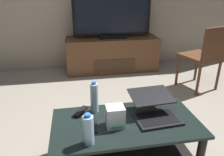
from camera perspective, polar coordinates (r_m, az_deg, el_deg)
ground_plane at (r=1.99m, az=1.74°, el=-18.97°), size 7.68×7.68×0.00m
coffee_table at (r=1.74m, az=3.59°, el=-14.67°), size 1.10×0.56×0.39m
media_cabinet at (r=3.70m, az=-0.03°, el=6.30°), size 1.50×0.52×0.56m
television at (r=3.55m, az=0.03°, el=15.98°), size 1.24×0.20×0.73m
dining_chair at (r=3.13m, az=23.20°, el=5.73°), size 0.55×0.55×0.88m
laptop at (r=1.73m, az=11.09°, el=-7.98°), size 0.35×0.40×0.16m
router_box at (r=1.58m, az=0.81°, el=-10.04°), size 0.13×0.12×0.16m
water_bottle_near at (r=1.41m, az=-6.21°, el=-13.37°), size 0.07×0.07×0.22m
water_bottle_far at (r=1.73m, az=-4.64°, el=-5.16°), size 0.06×0.06×0.26m
cell_phone at (r=1.61m, az=-5.13°, el=-12.57°), size 0.08×0.15×0.01m
tv_remote at (r=1.79m, az=-8.15°, el=-8.67°), size 0.12×0.16×0.02m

